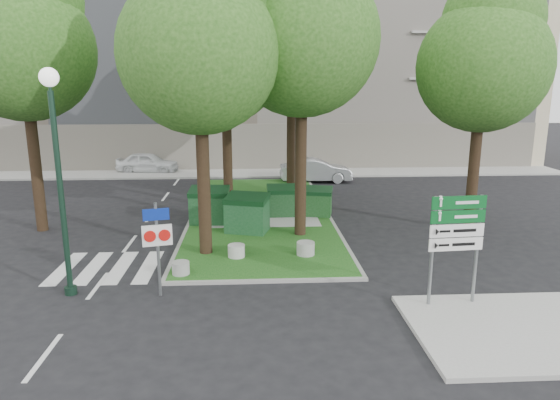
{
  "coord_description": "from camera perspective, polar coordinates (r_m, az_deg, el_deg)",
  "views": [
    {
      "loc": [
        0.17,
        -14.22,
        5.9
      ],
      "look_at": [
        1.09,
        2.37,
        2.0
      ],
      "focal_mm": 32.0,
      "sensor_mm": 36.0,
      "label": 1
    }
  ],
  "objects": [
    {
      "name": "bollard_left",
      "position": [
        15.9,
        -11.27,
        -7.62
      ],
      "size": [
        0.54,
        0.54,
        0.39
      ],
      "primitive_type": "cylinder",
      "color": "gray",
      "rests_on": "median_island"
    },
    {
      "name": "car_white",
      "position": [
        34.76,
        -14.89,
        4.16
      ],
      "size": [
        4.24,
        2.12,
        1.39
      ],
      "primitive_type": "imported",
      "rotation": [
        0.0,
        0.0,
        1.45
      ],
      "color": "white",
      "rests_on": "ground"
    },
    {
      "name": "tree_street_left",
      "position": [
        22.08,
        -27.22,
        16.37
      ],
      "size": [
        5.4,
        5.4,
        11.0
      ],
      "color": "black",
      "rests_on": "ground"
    },
    {
      "name": "litter_bin",
      "position": [
        23.6,
        4.29,
        -0.03
      ],
      "size": [
        0.45,
        0.45,
        0.78
      ],
      "primitive_type": "cylinder",
      "color": "yellow",
      "rests_on": "median_island"
    },
    {
      "name": "sidewalk_corner",
      "position": [
        13.75,
        25.34,
        -13.29
      ],
      "size": [
        5.0,
        4.0,
        0.12
      ],
      "primitive_type": "cube",
      "color": "#999993",
      "rests_on": "ground"
    },
    {
      "name": "tree_street_right",
      "position": [
        21.27,
        22.45,
        15.17
      ],
      "size": [
        5.0,
        5.0,
        10.06
      ],
      "color": "black",
      "rests_on": "ground"
    },
    {
      "name": "dumpster_c",
      "position": [
        22.27,
        0.39,
        -0.1
      ],
      "size": [
        1.47,
        1.04,
        1.36
      ],
      "rotation": [
        0.0,
        0.0,
        0.01
      ],
      "color": "#113816",
      "rests_on": "median_island"
    },
    {
      "name": "tree_median_mid",
      "position": [
        23.32,
        -6.06,
        15.79
      ],
      "size": [
        4.8,
        4.8,
        9.99
      ],
      "color": "black",
      "rests_on": "ground"
    },
    {
      "name": "traffic_sign_pole",
      "position": [
        14.26,
        -13.85,
        -4.11
      ],
      "size": [
        0.81,
        0.23,
        2.73
      ],
      "rotation": [
        0.0,
        0.0,
        0.23
      ],
      "color": "slate",
      "rests_on": "ground"
    },
    {
      "name": "dumpster_b",
      "position": [
        19.83,
        -3.78,
        -1.56
      ],
      "size": [
        1.91,
        1.57,
        1.53
      ],
      "rotation": [
        0.0,
        0.0,
        -0.29
      ],
      "color": "#12401D",
      "rests_on": "median_island"
    },
    {
      "name": "building_sidewalk",
      "position": [
        33.23,
        -3.43,
        3.07
      ],
      "size": [
        42.0,
        3.0,
        0.12
      ],
      "primitive_type": "cube",
      "color": "#999993",
      "rests_on": "ground"
    },
    {
      "name": "bollard_right",
      "position": [
        17.3,
        2.94,
        -5.54
      ],
      "size": [
        0.62,
        0.62,
        0.45
      ],
      "primitive_type": "cylinder",
      "color": "gray",
      "rests_on": "median_island"
    },
    {
      "name": "apartment_building",
      "position": [
        40.27,
        -3.56,
        16.18
      ],
      "size": [
        41.0,
        12.0,
        16.0
      ],
      "primitive_type": "cube",
      "color": "#C5BA93",
      "rests_on": "ground"
    },
    {
      "name": "ground",
      "position": [
        15.39,
        -3.61,
        -9.36
      ],
      "size": [
        120.0,
        120.0,
        0.0
      ],
      "primitive_type": "plane",
      "color": "black",
      "rests_on": "ground"
    },
    {
      "name": "tree_median_near_right",
      "position": [
        18.99,
        2.8,
        19.5
      ],
      "size": [
        5.6,
        5.6,
        11.46
      ],
      "color": "black",
      "rests_on": "ground"
    },
    {
      "name": "dumpster_a",
      "position": [
        21.28,
        -8.06,
        -0.64
      ],
      "size": [
        1.72,
        1.26,
        1.53
      ],
      "rotation": [
        0.0,
        0.0,
        -0.07
      ],
      "color": "#103D19",
      "rests_on": "median_island"
    },
    {
      "name": "median_kerb",
      "position": [
        22.98,
        -2.25,
        -1.55
      ],
      "size": [
        6.3,
        16.3,
        0.1
      ],
      "primitive_type": "cube",
      "color": "gray",
      "rests_on": "ground"
    },
    {
      "name": "median_island",
      "position": [
        22.97,
        -2.25,
        -1.52
      ],
      "size": [
        6.0,
        16.0,
        0.12
      ],
      "primitive_type": "cube",
      "color": "#164914",
      "rests_on": "ground"
    },
    {
      "name": "dumpster_d",
      "position": [
        22.34,
        4.19,
        -0.2
      ],
      "size": [
        1.55,
        1.24,
        1.28
      ],
      "rotation": [
        0.0,
        0.0,
        -0.22
      ],
      "color": "#133E15",
      "rests_on": "median_island"
    },
    {
      "name": "street_lamp",
      "position": [
        14.73,
        -24.12,
        4.51
      ],
      "size": [
        0.5,
        0.5,
        6.31
      ],
      "color": "black",
      "rests_on": "ground"
    },
    {
      "name": "zebra_crossing",
      "position": [
        17.24,
        -16.25,
        -7.34
      ],
      "size": [
        5.0,
        3.0,
        0.01
      ],
      "primitive_type": "cube",
      "color": "silver",
      "rests_on": "ground"
    },
    {
      "name": "car_silver",
      "position": [
        30.52,
        4.1,
        3.4
      ],
      "size": [
        4.35,
        1.54,
        1.43
      ],
      "primitive_type": "imported",
      "rotation": [
        0.0,
        0.0,
        1.58
      ],
      "color": "gray",
      "rests_on": "ground"
    },
    {
      "name": "bollard_mid",
      "position": [
        17.15,
        -5.0,
        -5.8
      ],
      "size": [
        0.58,
        0.58,
        0.42
      ],
      "primitive_type": "cylinder",
      "color": "#AEAFA9",
      "rests_on": "median_island"
    },
    {
      "name": "directional_sign",
      "position": [
        13.85,
        19.48,
        -3.55
      ],
      "size": [
        1.48,
        0.2,
        2.96
      ],
      "rotation": [
        0.0,
        0.0,
        0.08
      ],
      "color": "slate",
      "rests_on": "sidewalk_corner"
    },
    {
      "name": "tree_median_far",
      "position": [
        26.47,
        1.5,
        18.45
      ],
      "size": [
        5.8,
        5.8,
        11.93
      ],
      "color": "black",
      "rests_on": "ground"
    },
    {
      "name": "tree_median_near_left",
      "position": [
        16.91,
        -8.97,
        17.86
      ],
      "size": [
        5.2,
        5.2,
        10.53
      ],
      "color": "black",
      "rests_on": "ground"
    }
  ]
}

